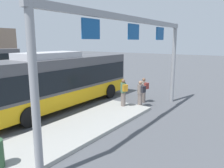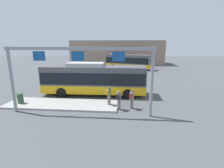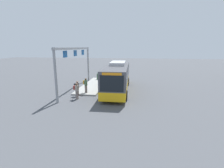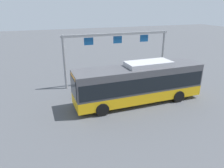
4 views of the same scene
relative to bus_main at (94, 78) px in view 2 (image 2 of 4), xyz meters
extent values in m
plane|color=#4C4F54|center=(0.01, 0.00, -1.81)|extent=(120.00, 120.00, 0.00)
cube|color=#9E9E99|center=(-2.26, -3.47, -1.73)|extent=(10.00, 2.80, 0.16)
cube|color=#EAAD14|center=(0.01, 0.00, -1.04)|extent=(10.83, 2.66, 0.85)
cube|color=#4C4C51|center=(0.01, 0.00, 0.34)|extent=(10.83, 2.66, 1.90)
cube|color=black|center=(0.01, 0.00, 0.14)|extent=(10.61, 2.69, 1.20)
cube|color=black|center=(5.42, 0.08, 0.24)|extent=(0.07, 2.13, 1.50)
cube|color=#B7B7BC|center=(-0.80, -0.01, 1.47)|extent=(3.80, 1.80, 0.36)
cube|color=orange|center=(5.35, 0.08, 1.09)|extent=(0.15, 1.75, 0.28)
cylinder|color=black|center=(3.58, 1.25, -1.31)|extent=(1.00, 0.31, 1.00)
cylinder|color=black|center=(3.62, -1.15, -1.31)|extent=(1.00, 0.31, 1.00)
cylinder|color=black|center=(-3.21, 1.15, -1.31)|extent=(1.00, 0.31, 1.00)
cylinder|color=black|center=(-3.17, -1.25, -1.31)|extent=(1.00, 0.31, 1.00)
cube|color=#EAAD14|center=(3.73, 19.43, -1.04)|extent=(9.87, 5.69, 0.85)
cube|color=#4C4C51|center=(3.73, 19.43, 0.34)|extent=(9.87, 5.69, 1.90)
cube|color=black|center=(3.73, 19.43, 0.14)|extent=(9.70, 5.66, 1.20)
cylinder|color=black|center=(0.50, 19.36, -1.31)|extent=(1.04, 0.63, 1.00)
cylinder|color=black|center=(1.33, 21.61, -1.31)|extent=(1.04, 0.63, 1.00)
cylinder|color=black|center=(5.74, 17.40, -1.31)|extent=(1.04, 0.63, 1.00)
cylinder|color=black|center=(6.58, 19.65, -1.31)|extent=(1.04, 0.63, 1.00)
cylinder|color=slate|center=(1.99, -3.35, -1.23)|extent=(0.39, 0.39, 0.85)
cylinder|color=#476B4C|center=(1.99, -3.35, -0.50)|extent=(0.47, 0.47, 0.60)
sphere|color=brown|center=(1.99, -3.35, -0.09)|extent=(0.22, 0.22, 0.22)
cube|color=#BF7F1E|center=(1.85, -3.57, -0.47)|extent=(0.33, 0.30, 0.40)
cylinder|color=slate|center=(3.95, -3.72, -1.39)|extent=(0.35, 0.35, 0.85)
cylinder|color=gray|center=(3.95, -3.72, -0.66)|extent=(0.43, 0.43, 0.60)
sphere|color=brown|center=(3.95, -3.72, -0.25)|extent=(0.22, 0.22, 0.22)
cube|color=maroon|center=(3.87, -3.96, -0.63)|extent=(0.32, 0.26, 0.40)
cylinder|color=slate|center=(2.88, -4.03, -1.39)|extent=(0.34, 0.34, 0.85)
cylinder|color=slate|center=(2.88, -4.03, -0.66)|extent=(0.42, 0.42, 0.60)
sphere|color=#9E755B|center=(2.88, -4.03, -0.25)|extent=(0.22, 0.22, 0.22)
cube|color=#26262D|center=(2.81, -4.28, -0.63)|extent=(0.32, 0.25, 0.40)
cylinder|color=gray|center=(-5.47, -5.19, 0.79)|extent=(0.24, 0.24, 5.20)
cylinder|color=gray|center=(5.31, -5.19, 0.79)|extent=(0.24, 0.24, 5.20)
cube|color=gray|center=(-0.08, -5.19, 3.24)|extent=(11.18, 0.20, 0.24)
cube|color=#144C8C|center=(-3.05, -5.19, 2.69)|extent=(0.90, 0.08, 0.70)
cube|color=#144C8C|center=(-0.08, -5.19, 2.69)|extent=(0.90, 0.08, 0.70)
cube|color=#144C8C|center=(2.88, -5.19, 2.69)|extent=(0.90, 0.08, 0.70)
cube|color=gray|center=(0.78, 29.37, 1.29)|extent=(24.11, 8.00, 6.20)
cylinder|color=#2D5133|center=(-6.01, -3.70, -1.20)|extent=(0.52, 0.52, 0.90)
camera|label=1|loc=(-9.04, -10.35, 2.27)|focal=35.28mm
camera|label=2|loc=(3.48, -17.27, 3.57)|focal=26.93mm
camera|label=3|loc=(19.43, 2.07, 3.40)|focal=26.36mm
camera|label=4|loc=(7.56, 14.53, 5.96)|focal=33.60mm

